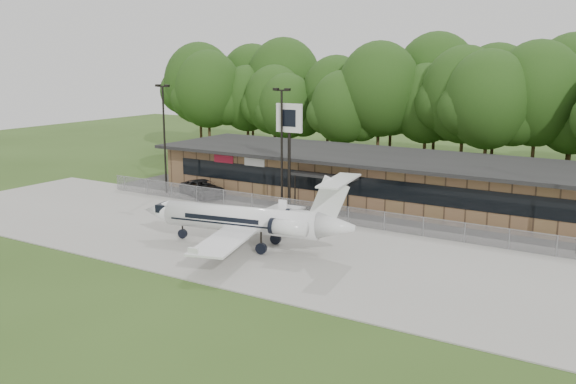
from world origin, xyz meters
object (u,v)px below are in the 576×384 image
Objects in this scene: terminal at (374,177)px; pole_sign at (289,129)px; business_jet at (249,221)px; suv at (203,189)px.

pole_sign is at bearing -121.96° from terminal.
business_jet is 12.14m from pole_sign.
pole_sign is (9.65, -0.40, 6.10)m from suv.
terminal is 7.42× the size of suv.
suv is at bearing -154.46° from terminal.
terminal is 15.70m from suv.
terminal is 4.56× the size of pole_sign.
suv is 11.43m from pole_sign.
business_jet is at bearing -106.85° from suv.
business_jet is 1.75× the size of pole_sign.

